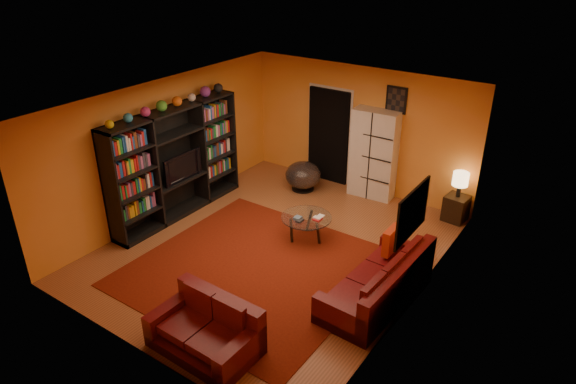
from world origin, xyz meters
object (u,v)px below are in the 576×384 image
Objects in this scene: loveseat at (208,329)px; storage_cabinet at (374,154)px; entertainment_unit at (176,163)px; sofa at (382,283)px; side_table at (456,208)px; coffee_table at (306,219)px; bowl_chair at (303,175)px; tv at (179,166)px; table_lamp at (461,180)px.

loveseat is 0.77× the size of storage_cabinet.
storage_cabinet reaches higher than loveseat.
sofa is (4.41, -0.25, -0.76)m from entertainment_unit.
sofa is at bearing -92.06° from side_table.
sofa is 2.60m from loveseat.
side_table is (1.95, 2.20, -0.16)m from coffee_table.
entertainment_unit is 2.71m from coffee_table.
entertainment_unit is at bearing -122.48° from bowl_chair.
sofa is 2.01m from coffee_table.
sofa is at bearing -64.49° from storage_cabinet.
bowl_chair reaches higher than side_table.
loveseat is 1.59× the size of coffee_table.
sofa is 1.18× the size of storage_cabinet.
tv reaches higher than coffee_table.
coffee_table is 2.31m from storage_cabinet.
tv is 4.43m from sofa.
loveseat is (-1.43, -2.17, 0.00)m from sofa.
bowl_chair is at bearing -170.30° from side_table.
entertainment_unit is 6.00× the size of side_table.
storage_cabinet is 2.43× the size of bowl_chair.
storage_cabinet is (0.16, 2.25, 0.51)m from coffee_table.
bowl_chair is at bearing 143.10° from sofa.
entertainment_unit is 3.91m from storage_cabinet.
bowl_chair is at bearing -31.94° from tv.
bowl_chair is 1.56× the size of table_lamp.
sofa is 4.48× the size of table_lamp.
storage_cabinet is 3.78× the size of table_lamp.
entertainment_unit is 3.30× the size of tv.
table_lamp is (1.95, 2.20, 0.44)m from coffee_table.
side_table is at bearing -15.54° from loveseat.
table_lamp is at bearing 90.48° from sofa.
sofa is 4.35× the size of side_table.
entertainment_unit is 2.73m from bowl_chair.
side_table is at bearing 9.70° from bowl_chair.
sofa is at bearing -3.21° from entertainment_unit.
sofa is at bearing -93.69° from tv.
side_table is (1.79, -0.05, -0.67)m from storage_cabinet.
bowl_chair is (-1.32, -0.58, -0.59)m from storage_cabinet.
coffee_table is 2.94m from side_table.
storage_cabinet is at bearing 121.43° from sofa.
loveseat is 3.00m from coffee_table.
tv reaches higher than bowl_chair.
entertainment_unit reaches higher than table_lamp.
entertainment_unit reaches higher than loveseat.
coffee_table is 2.03m from bowl_chair.
storage_cabinet reaches higher than coffee_table.
loveseat is at bearing -90.65° from storage_cabinet.
loveseat is 5.42m from table_lamp.
storage_cabinet reaches higher than bowl_chair.
entertainment_unit reaches higher than side_table.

